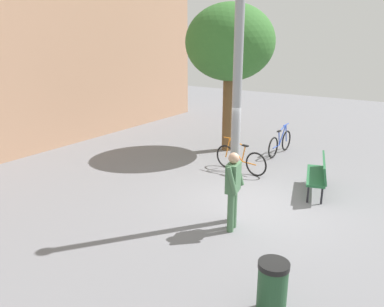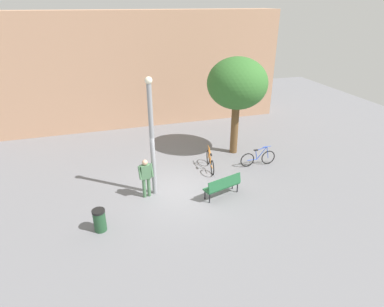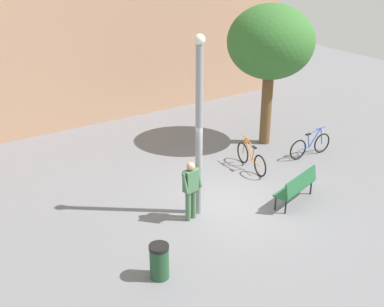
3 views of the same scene
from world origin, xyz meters
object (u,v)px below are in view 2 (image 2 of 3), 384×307
at_px(park_bench, 223,185).
at_px(trash_bin, 100,220).
at_px(plaza_tree, 237,84).
at_px(bicycle_orange, 210,162).
at_px(bicycle_blue, 258,158).
at_px(lamppost, 152,136).
at_px(person_by_lamppost, 146,176).

bearing_deg(park_bench, trash_bin, -171.19).
relative_size(plaza_tree, bicycle_orange, 2.74).
distance_m(park_bench, bicycle_blue, 3.39).
xyz_separation_m(plaza_tree, bicycle_blue, (0.53, -1.75, -3.25)).
distance_m(plaza_tree, trash_bin, 8.99).
distance_m(lamppost, person_by_lamppost, 1.67).
xyz_separation_m(lamppost, person_by_lamppost, (-0.36, -0.17, -1.62)).
bearing_deg(bicycle_blue, plaza_tree, 106.79).
xyz_separation_m(bicycle_blue, trash_bin, (-7.56, -2.85, 0.04)).
height_order(person_by_lamppost, plaza_tree, plaza_tree).
bearing_deg(trash_bin, bicycle_blue, 20.64).
xyz_separation_m(park_bench, bicycle_blue, (2.67, 2.09, -0.16)).
bearing_deg(lamppost, park_bench, -22.54).
bearing_deg(park_bench, person_by_lamppost, 162.95).
bearing_deg(park_bench, plaza_tree, 60.87).
xyz_separation_m(bicycle_orange, trash_bin, (-5.20, -3.16, 0.04)).
bearing_deg(bicycle_orange, plaza_tree, 38.28).
height_order(person_by_lamppost, trash_bin, person_by_lamppost).
xyz_separation_m(park_bench, plaza_tree, (2.14, 3.84, 3.08)).
relative_size(person_by_lamppost, trash_bin, 2.00).
xyz_separation_m(lamppost, trash_bin, (-2.28, -1.84, -2.17)).
xyz_separation_m(plaza_tree, bicycle_orange, (-1.82, -1.44, -3.25)).
bearing_deg(bicycle_blue, trash_bin, -159.36).
bearing_deg(bicycle_blue, bicycle_orange, 172.46).
xyz_separation_m(lamppost, bicycle_blue, (5.28, 1.01, -2.21)).
xyz_separation_m(park_bench, bicycle_orange, (0.32, 2.40, -0.16)).
bearing_deg(person_by_lamppost, lamppost, 25.28).
distance_m(bicycle_orange, bicycle_blue, 2.37).
height_order(plaza_tree, trash_bin, plaza_tree).
distance_m(bicycle_orange, trash_bin, 6.09).
height_order(lamppost, person_by_lamppost, lamppost).
relative_size(lamppost, bicycle_orange, 2.71).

